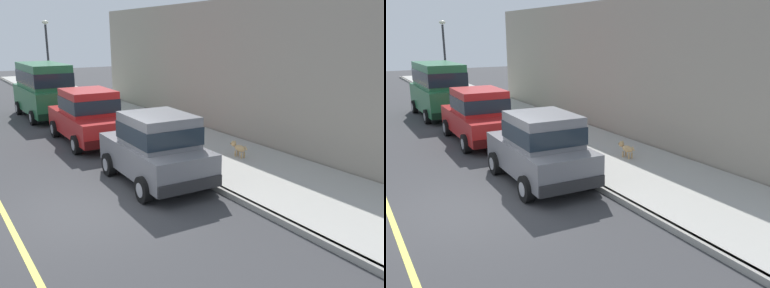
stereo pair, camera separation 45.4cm
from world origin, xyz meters
The scene contains 10 objects.
ground_plane centered at (0.00, 0.00, 0.00)m, with size 80.00×80.00×0.00m, color #38383A.
curb centered at (3.20, 0.00, 0.07)m, with size 0.16×64.00×0.14m, color gray.
sidewalk centered at (5.00, 0.00, 0.07)m, with size 3.60×64.00×0.14m, color #A8A59E.
lane_centre_line centered at (-1.60, 0.00, 0.00)m, with size 0.12×57.60×0.01m, color #E0D64C.
car_grey_hatchback centered at (2.19, 0.78, 0.98)m, with size 2.04×3.85×1.88m.
car_red_sedan centered at (2.20, 5.96, 0.98)m, with size 2.12×4.64×1.92m.
car_green_van centered at (2.08, 11.62, 1.39)m, with size 2.14×4.90×2.52m.
dog_tan centered at (5.26, 1.16, 0.43)m, with size 0.24×0.76×0.49m.
street_lamp centered at (3.55, 16.26, 2.91)m, with size 0.36×0.36×4.42m.
building_facade centered at (7.10, 5.03, 2.53)m, with size 0.50×20.00×5.06m, color #9E9384.
Camera 2 is at (-2.37, -8.85, 3.85)m, focal length 39.37 mm.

